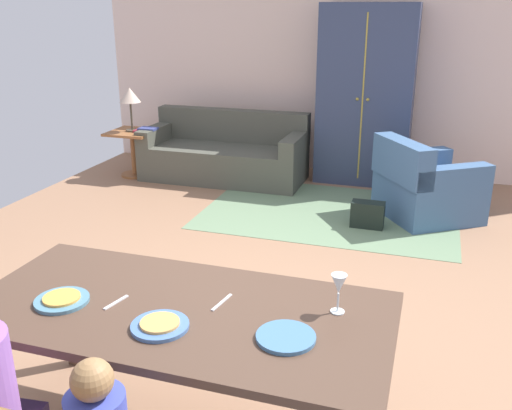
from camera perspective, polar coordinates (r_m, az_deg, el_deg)
name	(u,v)px	position (r m, az deg, el deg)	size (l,w,h in m)	color
ground_plane	(285,273)	(4.65, 2.91, -6.88)	(6.62, 6.25, 0.02)	#936B4F
back_wall	(352,66)	(7.32, 9.72, 13.71)	(6.62, 0.10, 2.70)	beige
dining_table	(179,320)	(2.66, -7.83, -11.52)	(1.94, 0.92, 0.76)	#4E372A
plate_near_man	(62,300)	(2.79, -19.08, -9.13)	(0.25, 0.25, 0.02)	teal
pizza_near_man	(62,298)	(2.79, -19.11, -8.86)	(0.17, 0.17, 0.01)	gold
plate_near_child	(160,326)	(2.49, -9.71, -11.98)	(0.25, 0.25, 0.02)	#486FAA
pizza_near_child	(160,323)	(2.48, -9.73, -11.69)	(0.17, 0.17, 0.01)	#DB9D4F
plate_near_woman	(286,337)	(2.38, 3.04, -13.23)	(0.25, 0.25, 0.02)	teal
wine_glass	(339,286)	(2.53, 8.39, -8.10)	(0.07, 0.07, 0.19)	silver
fork	(116,302)	(2.72, -14.00, -9.55)	(0.02, 0.15, 0.01)	silver
knife	(222,302)	(2.65, -3.49, -9.81)	(0.01, 0.17, 0.01)	silver
area_rug	(330,212)	(5.99, 7.47, -0.71)	(2.60, 1.80, 0.01)	slate
couch	(225,155)	(7.07, -3.13, 5.12)	(1.99, 0.86, 0.82)	#4C4D42
armchair	(425,187)	(5.97, 16.73, 1.74)	(1.19, 1.19, 0.82)	#40618B
armoire	(366,96)	(6.94, 11.06, 10.82)	(1.10, 0.59, 2.10)	#343F5E
side_table	(134,147)	(7.31, -12.30, 5.78)	(0.56, 0.56, 0.58)	#925931
table_lamp	(130,97)	(7.19, -12.67, 10.67)	(0.26, 0.26, 0.54)	#483F31
book_lower	(144,131)	(7.18, -11.31, 7.38)	(0.22, 0.16, 0.03)	maroon
book_upper	(148,129)	(7.16, -10.89, 7.60)	(0.22, 0.16, 0.03)	#384382
handbag	(367,215)	(5.61, 11.24, -0.97)	(0.32, 0.16, 0.26)	black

